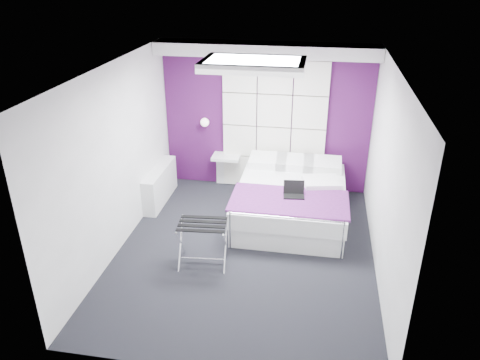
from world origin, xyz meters
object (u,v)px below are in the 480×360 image
object	(u,v)px
bed	(291,200)
radiator	(160,185)
nightstand	(227,157)
luggage_rack	(203,243)
laptop	(294,192)
wall_lamp	(205,122)

from	to	relation	value
bed	radiator	bearing A→B (deg)	174.85
radiator	nightstand	distance (m)	1.28
bed	luggage_rack	size ratio (longest dim) A/B	3.30
bed	laptop	xyz separation A→B (m)	(0.06, -0.36, 0.33)
radiator	laptop	xyz separation A→B (m)	(2.31, -0.56, 0.34)
radiator	laptop	distance (m)	2.40
laptop	radiator	bearing A→B (deg)	160.23
laptop	luggage_rack	bearing A→B (deg)	-142.00
wall_lamp	luggage_rack	distance (m)	2.64
radiator	bed	xyz separation A→B (m)	(2.25, -0.20, 0.01)
nightstand	laptop	xyz separation A→B (m)	(1.29, -1.28, 0.04)
nightstand	wall_lamp	bearing A→B (deg)	173.98
radiator	nightstand	xyz separation A→B (m)	(1.02, 0.72, 0.30)
luggage_rack	laptop	bearing A→B (deg)	38.89
bed	nightstand	distance (m)	1.57
wall_lamp	bed	bearing A→B (deg)	-30.88
wall_lamp	laptop	world-z (taller)	wall_lamp
bed	nightstand	xyz separation A→B (m)	(-1.23, 0.92, 0.29)
wall_lamp	luggage_rack	world-z (taller)	wall_lamp
wall_lamp	nightstand	size ratio (longest dim) A/B	0.31
bed	luggage_rack	bearing A→B (deg)	-126.47
wall_lamp	luggage_rack	xyz separation A→B (m)	(0.53, -2.42, -0.91)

